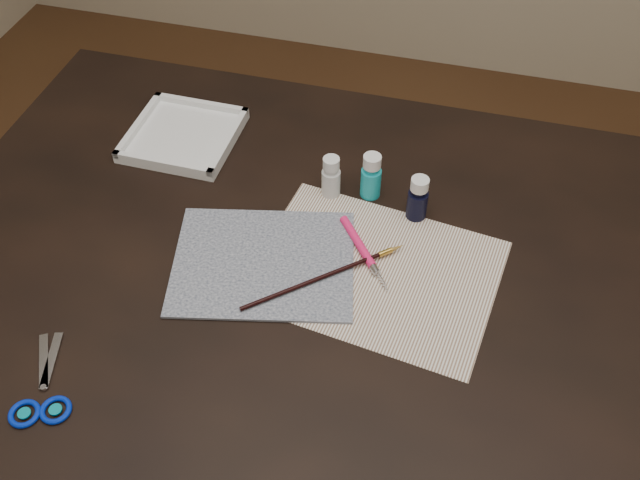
% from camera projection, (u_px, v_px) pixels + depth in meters
% --- Properties ---
extents(ground, '(3.50, 3.50, 0.02)m').
position_uv_depth(ground, '(320.00, 473.00, 1.67)').
color(ground, '#422614').
rests_on(ground, ground).
extents(table, '(1.30, 0.90, 0.75)m').
position_uv_depth(table, '(320.00, 387.00, 1.39)').
color(table, black).
rests_on(table, ground).
extents(paper, '(0.40, 0.33, 0.00)m').
position_uv_depth(paper, '(375.00, 271.00, 1.10)').
color(paper, white).
rests_on(paper, table).
extents(canvas, '(0.32, 0.28, 0.00)m').
position_uv_depth(canvas, '(263.00, 262.00, 1.11)').
color(canvas, black).
rests_on(canvas, paper).
extents(paint_bottle_white, '(0.04, 0.04, 0.08)m').
position_uv_depth(paint_bottle_white, '(331.00, 176.00, 1.19)').
color(paint_bottle_white, silver).
rests_on(paint_bottle_white, table).
extents(paint_bottle_cyan, '(0.04, 0.04, 0.08)m').
position_uv_depth(paint_bottle_cyan, '(371.00, 176.00, 1.19)').
color(paint_bottle_cyan, '#17A6B2').
rests_on(paint_bottle_cyan, table).
extents(paint_bottle_navy, '(0.04, 0.04, 0.08)m').
position_uv_depth(paint_bottle_navy, '(418.00, 198.00, 1.15)').
color(paint_bottle_navy, black).
rests_on(paint_bottle_navy, table).
extents(paintbrush, '(0.22, 0.19, 0.01)m').
position_uv_depth(paintbrush, '(325.00, 276.00, 1.08)').
color(paintbrush, black).
rests_on(paintbrush, canvas).
extents(craft_knife, '(0.11, 0.14, 0.01)m').
position_uv_depth(craft_knife, '(365.00, 253.00, 1.12)').
color(craft_knife, '#FF1E68').
rests_on(craft_knife, paper).
extents(scissors, '(0.15, 0.18, 0.01)m').
position_uv_depth(scissors, '(40.00, 379.00, 0.97)').
color(scissors, silver).
rests_on(scissors, table).
extents(palette_tray, '(0.19, 0.19, 0.02)m').
position_uv_depth(palette_tray, '(183.00, 135.00, 1.31)').
color(palette_tray, white).
rests_on(palette_tray, table).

